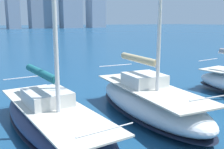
% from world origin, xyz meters
% --- Properties ---
extents(sailboat_tan, '(3.55, 8.10, 12.11)m').
position_xyz_m(sailboat_tan, '(-2.06, -6.63, 0.77)').
color(sailboat_tan, silver).
rests_on(sailboat_tan, ground).
extents(sailboat_teal, '(3.03, 8.75, 10.74)m').
position_xyz_m(sailboat_teal, '(2.31, -7.26, 0.60)').
color(sailboat_teal, navy).
rests_on(sailboat_teal, ground).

